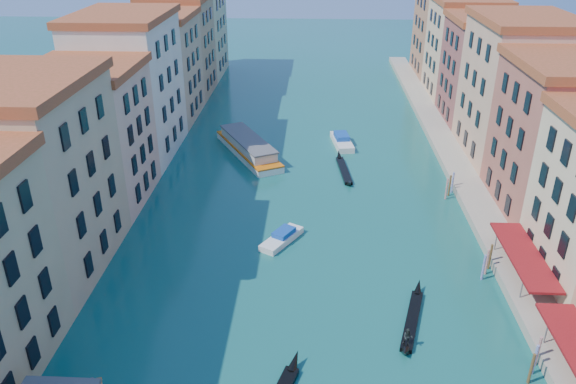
# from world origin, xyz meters

# --- Properties ---
(left_bank_palazzos) EXTENTS (12.80, 128.40, 21.00)m
(left_bank_palazzos) POSITION_xyz_m (-26.00, 64.68, 9.71)
(left_bank_palazzos) COLOR tan
(left_bank_palazzos) RESTS_ON ground
(right_bank_palazzos) EXTENTS (12.80, 128.40, 21.00)m
(right_bank_palazzos) POSITION_xyz_m (30.00, 65.00, 9.75)
(right_bank_palazzos) COLOR #9A453F
(right_bank_palazzos) RESTS_ON ground
(quay) EXTENTS (4.00, 140.00, 1.00)m
(quay) POSITION_xyz_m (22.00, 65.00, 0.50)
(quay) COLOR #AEA58C
(quay) RESTS_ON ground
(mooring_poles_right) EXTENTS (1.44, 54.24, 3.20)m
(mooring_poles_right) POSITION_xyz_m (19.10, 28.80, 1.30)
(mooring_poles_right) COLOR brown
(mooring_poles_right) RESTS_ON ground
(vaporetto_far) EXTENTS (11.97, 17.67, 2.66)m
(vaporetto_far) POSITION_xyz_m (-8.72, 71.00, 1.20)
(vaporetto_far) COLOR white
(vaporetto_far) RESTS_ON ground
(gondola_right) EXTENTS (3.79, 10.97, 2.23)m
(gondola_right) POSITION_xyz_m (10.44, 31.76, 0.43)
(gondola_right) COLOR black
(gondola_right) RESTS_ON ground
(gondola_far) EXTENTS (2.19, 11.78, 1.67)m
(gondola_far) POSITION_xyz_m (5.68, 65.20, 0.34)
(gondola_far) COLOR black
(gondola_far) RESTS_ON ground
(motorboat_mid) EXTENTS (4.86, 6.37, 1.29)m
(motorboat_mid) POSITION_xyz_m (-2.01, 45.42, 0.50)
(motorboat_mid) COLOR white
(motorboat_mid) RESTS_ON ground
(motorboat_far) EXTENTS (3.70, 8.27, 1.65)m
(motorboat_far) POSITION_xyz_m (5.82, 75.87, 0.64)
(motorboat_far) COLOR silver
(motorboat_far) RESTS_ON ground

